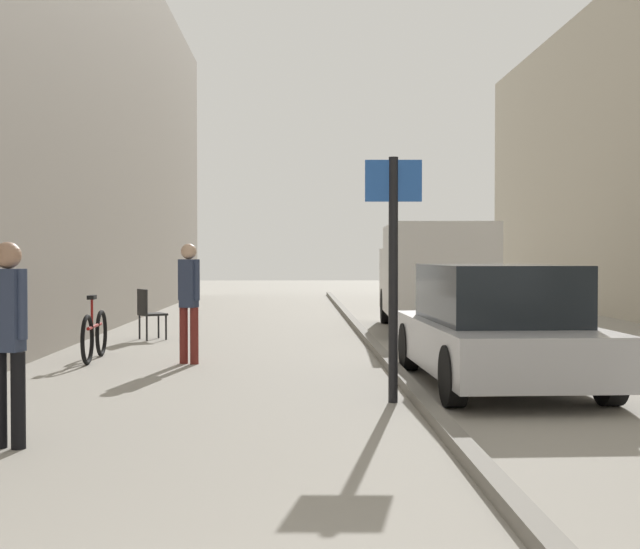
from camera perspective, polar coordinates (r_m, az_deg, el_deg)
The scene contains 9 objects.
ground_plane at distance 14.06m, azimuth -2.74°, elevation -5.11°, with size 80.00×80.00×0.00m, color gray.
kerb_strip at distance 14.11m, azimuth 3.71°, elevation -4.84°, with size 0.16×40.00×0.12m, color slate.
pedestrian_main_foreground at distance 12.48m, azimuth -8.70°, elevation -1.32°, with size 0.33×0.26×1.73m.
pedestrian_mid_block at distance 7.37m, azimuth -19.99°, elevation -3.44°, with size 0.33×0.23×1.67m.
delivery_van at distance 18.05m, azimuth 7.53°, elevation 0.06°, with size 2.18×5.18×2.19m.
parked_car at distance 10.50m, azimuth 11.60°, elevation -3.39°, with size 1.94×4.25×1.45m.
street_sign_post at distance 9.11m, azimuth 4.89°, elevation 1.17°, with size 0.60×0.10×2.60m.
bicycle_leaning at distance 13.20m, azimuth -14.74°, elevation -3.90°, with size 0.12×1.77×0.98m.
cafe_chair_near_window at distance 16.21m, azimuth -11.34°, elevation -2.35°, with size 0.60×0.60×0.94m.
Camera 1 is at (0.27, -1.97, 1.56)m, focal length 48.20 mm.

